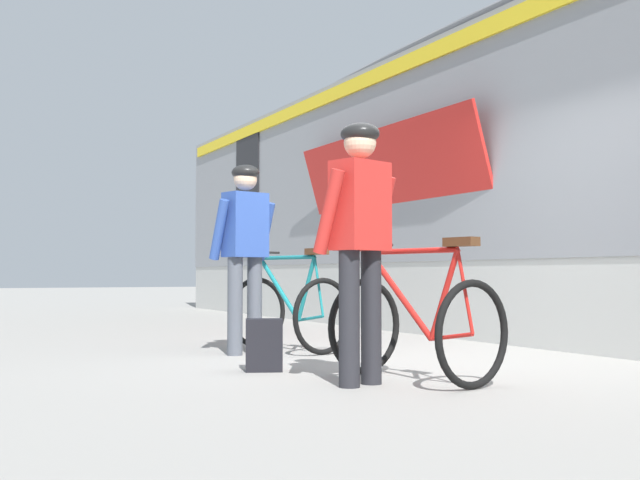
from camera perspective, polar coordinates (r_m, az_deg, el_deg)
ground_plane at (r=6.66m, az=7.86°, el=-8.85°), size 80.00×80.00×0.00m
train_car at (r=9.63m, az=19.96°, el=4.97°), size 3.27×20.67×3.88m
cyclist_near_in_red at (r=5.32m, az=2.89°, el=0.89°), size 0.66×0.44×1.76m
cyclist_far_in_blue at (r=7.38m, az=-5.43°, el=-0.05°), size 0.65×0.40×1.76m
bicycle_near_red at (r=5.56m, az=6.91°, el=-5.97°), size 0.93×1.20×0.99m
bicycle_far_teal at (r=7.70m, az=-2.25°, el=-5.01°), size 0.94×1.21×0.99m
backpack_on_platform at (r=6.12m, az=-4.06°, el=-7.56°), size 0.33×0.27×0.40m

